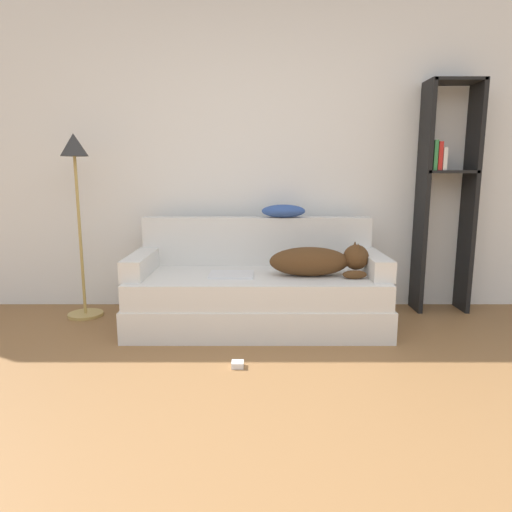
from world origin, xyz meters
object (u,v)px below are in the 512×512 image
at_px(dog, 318,261).
at_px(floor_lamp, 75,185).
at_px(couch, 256,300).
at_px(laptop, 230,274).
at_px(bookshelf, 444,188).
at_px(power_adapter, 236,364).
at_px(throw_pillow, 282,211).

bearing_deg(dog, floor_lamp, 170.03).
xyz_separation_m(couch, floor_lamp, (-1.41, 0.24, 0.86)).
bearing_deg(laptop, dog, 1.13).
bearing_deg(couch, floor_lamp, 170.29).
height_order(dog, laptop, dog).
bearing_deg(bookshelf, couch, -164.71).
bearing_deg(power_adapter, laptop, 95.73).
bearing_deg(couch, power_adapter, -98.93).
distance_m(dog, bookshelf, 1.31).
bearing_deg(dog, bookshelf, 24.92).
distance_m(throw_pillow, floor_lamp, 1.64).
bearing_deg(couch, dog, -10.80).
height_order(laptop, floor_lamp, floor_lamp).
xyz_separation_m(floor_lamp, power_adapter, (1.29, -1.01, -1.05)).
distance_m(couch, throw_pillow, 0.76).
bearing_deg(laptop, throw_pillow, 47.66).
xyz_separation_m(dog, bookshelf, (1.10, 0.51, 0.51)).
bearing_deg(throw_pillow, dog, -60.62).
xyz_separation_m(couch, laptop, (-0.19, -0.08, 0.22)).
distance_m(laptop, floor_lamp, 1.42).
relative_size(couch, laptop, 5.74).
relative_size(throw_pillow, floor_lamp, 0.24).
height_order(couch, throw_pillow, throw_pillow).
xyz_separation_m(bookshelf, floor_lamp, (-2.96, -0.18, 0.03)).
bearing_deg(bookshelf, power_adapter, -144.56).
distance_m(dog, laptop, 0.65).
relative_size(couch, floor_lamp, 1.30).
bearing_deg(bookshelf, throw_pillow, -176.29).
height_order(bookshelf, power_adapter, bookshelf).
xyz_separation_m(dog, floor_lamp, (-1.86, 0.33, 0.54)).
height_order(couch, laptop, laptop).
xyz_separation_m(laptop, power_adapter, (0.07, -0.68, -0.40)).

